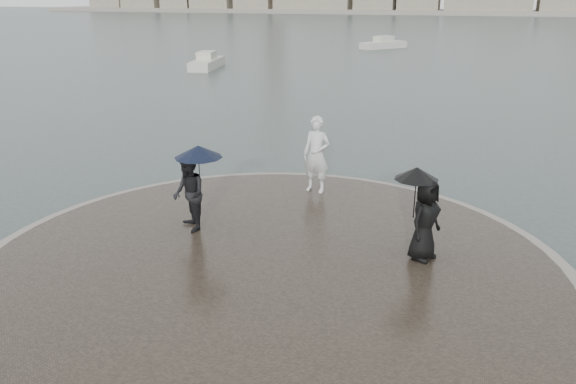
% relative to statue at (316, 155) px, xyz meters
% --- Properties ---
extents(ground, '(400.00, 400.00, 0.00)m').
position_rel_statue_xyz_m(ground, '(0.22, -8.04, -1.43)').
color(ground, '#2B3835').
rests_on(ground, ground).
extents(kerb_ring, '(12.50, 12.50, 0.32)m').
position_rel_statue_xyz_m(kerb_ring, '(0.22, -4.54, -1.27)').
color(kerb_ring, gray).
rests_on(kerb_ring, ground).
extents(quay_tip, '(11.90, 11.90, 0.36)m').
position_rel_statue_xyz_m(quay_tip, '(0.22, -4.54, -1.24)').
color(quay_tip, '#2D261E').
rests_on(quay_tip, ground).
extents(statue, '(0.85, 0.63, 2.13)m').
position_rel_statue_xyz_m(statue, '(0.00, 0.00, 0.00)').
color(statue, silver).
rests_on(statue, quay_tip).
extents(visitor_left, '(1.34, 1.20, 2.04)m').
position_rel_statue_xyz_m(visitor_left, '(-2.04, -3.51, 0.08)').
color(visitor_left, black).
rests_on(visitor_left, quay_tip).
extents(visitor_right, '(1.14, 1.06, 1.95)m').
position_rel_statue_xyz_m(visitor_right, '(3.19, -3.40, 0.01)').
color(visitor_right, black).
rests_on(visitor_right, quay_tip).
extents(boats, '(37.43, 26.62, 1.50)m').
position_rel_statue_xyz_m(boats, '(-0.88, 33.89, -1.05)').
color(boats, beige).
rests_on(boats, ground).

